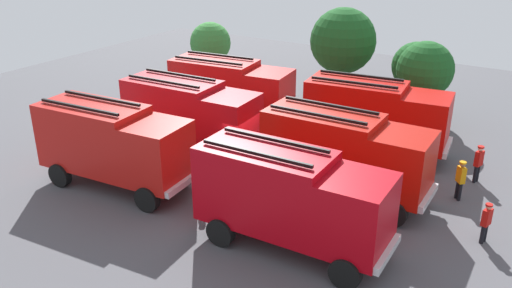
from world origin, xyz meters
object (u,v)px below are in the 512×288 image
Objects in this scene: fire_truck_0 at (113,142)px; firefighter_4 at (478,162)px; tree_2 at (416,66)px; tree_0 at (210,43)px; firefighter_1 at (415,164)px; firefighter_0 at (461,178)px; traffic_cone_0 at (268,111)px; fire_truck_2 at (190,113)px; fire_truck_3 at (345,151)px; fire_truck_5 at (375,113)px; fire_truck_1 at (291,195)px; firefighter_2 at (202,186)px; firefighter_3 at (486,221)px; fire_truck_4 at (231,88)px; tree_3 at (425,70)px; tree_1 at (343,41)px.

fire_truck_0 is 4.14× the size of firefighter_4.
tree_0 is at bearing -174.72° from tree_2.
firefighter_1 is at bearing 27.89° from fire_truck_0.
firefighter_0 reaches higher than firefighter_4.
firefighter_4 is 2.42× the size of traffic_cone_0.
firefighter_1 is at bearing 128.93° from firefighter_0.
fire_truck_2 is 9.94× the size of traffic_cone_0.
tree_0 is (-15.01, 10.82, 0.87)m from fire_truck_3.
fire_truck_5 reaches higher than firefighter_1.
fire_truck_1 reaches higher than traffic_cone_0.
fire_truck_0 is 4.54m from firefighter_2.
firefighter_3 reaches higher than firefighter_2.
fire_truck_1 is 4.54× the size of firefighter_2.
fire_truck_4 is at bearing -61.30° from firefighter_1.
firefighter_1 is (2.29, 2.77, -1.12)m from fire_truck_3.
fire_truck_2 is at bearing -131.52° from tree_3.
firefighter_3 is 0.36× the size of tree_2.
tree_2 reaches higher than fire_truck_3.
tree_2 is (-6.63, 12.65, 2.12)m from firefighter_3.
tree_1 reaches higher than fire_truck_5.
tree_0 reaches higher than fire_truck_3.
fire_truck_1 and fire_truck_4 have the same top height.
firefighter_3 is (15.00, 3.95, -1.25)m from fire_truck_0.
firefighter_0 reaches higher than firefighter_2.
fire_truck_3 reaches higher than firefighter_1.
firefighter_4 is at bearing 14.76° from fire_truck_2.
traffic_cone_0 is (1.10, 11.48, -1.79)m from fire_truck_0.
tree_0 is at bearing 151.69° from traffic_cone_0.
fire_truck_0 is at bearing -138.02° from fire_truck_5.
firefighter_1 reaches higher than firefighter_2.
fire_truck_0 is 1.64× the size of tree_0.
tree_1 is 1.27× the size of tree_3.
fire_truck_4 is at bearing -121.31° from traffic_cone_0.
tree_0 is at bearing 143.10° from fire_truck_3.
tree_1 reaches higher than fire_truck_0.
fire_truck_3 is 18.52m from tree_0.
tree_0 is (-6.42, 10.45, 0.87)m from fire_truck_2.
fire_truck_0 is at bearing -68.74° from tree_0.
fire_truck_2 is 13.94m from firefighter_4.
tree_3 is (0.99, -1.74, 0.32)m from tree_2.
fire_truck_1 is at bearing -92.05° from fire_truck_3.
tree_3 is at bearing 24.31° from firefighter_2.
fire_truck_2 is 11.49m from tree_1.
firefighter_3 is at bearing -46.57° from tree_1.
firefighter_3 is 14.44m from tree_2.
fire_truck_3 is at bearing -5.35° from fire_truck_2.
traffic_cone_0 is at bearing 79.95° from fire_truck_0.
firefighter_0 is 11.14m from tree_2.
firefighter_3 is (6.02, 4.11, -1.25)m from fire_truck_1.
fire_truck_5 is 1.50× the size of tree_3.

